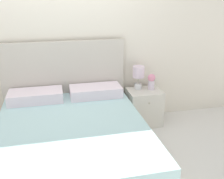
% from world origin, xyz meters
% --- Properties ---
extents(ground_plane, '(12.00, 12.00, 0.00)m').
position_xyz_m(ground_plane, '(0.00, 0.00, 0.00)').
color(ground_plane, silver).
extents(wall_back, '(8.00, 0.06, 2.60)m').
position_xyz_m(wall_back, '(0.00, 0.07, 1.30)').
color(wall_back, silver).
rests_on(wall_back, ground_plane).
extents(bed, '(1.71, 2.02, 1.26)m').
position_xyz_m(bed, '(0.00, -0.93, 0.29)').
color(bed, tan).
rests_on(bed, ground_plane).
extents(nightstand, '(0.49, 0.43, 0.53)m').
position_xyz_m(nightstand, '(1.13, -0.22, 0.26)').
color(nightstand, silver).
rests_on(nightstand, ground_plane).
extents(table_lamp, '(0.17, 0.17, 0.35)m').
position_xyz_m(table_lamp, '(1.06, -0.13, 0.76)').
color(table_lamp, white).
rests_on(table_lamp, nightstand).
extents(flower_vase, '(0.11, 0.11, 0.24)m').
position_xyz_m(flower_vase, '(1.24, -0.20, 0.66)').
color(flower_vase, silver).
rests_on(flower_vase, nightstand).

